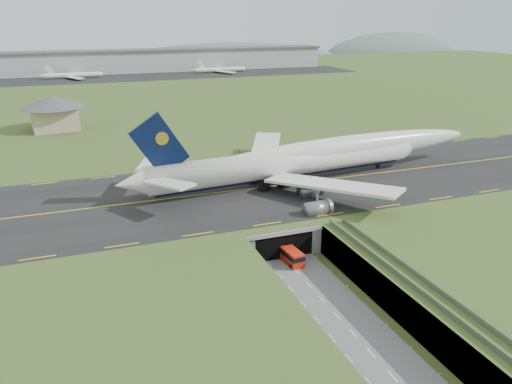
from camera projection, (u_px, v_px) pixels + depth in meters
name	position (u px, v px, depth m)	size (l,w,h in m)	color
ground	(301.00, 278.00, 90.50)	(900.00, 900.00, 0.00)	#3C5421
airfield_deck	(302.00, 263.00, 89.49)	(800.00, 800.00, 6.00)	gray
trench_road	(321.00, 298.00, 83.84)	(12.00, 75.00, 0.20)	slate
taxiway	(242.00, 190.00, 117.59)	(800.00, 44.00, 0.18)	black
tunnel_portal	(268.00, 227.00, 104.13)	(17.00, 22.30, 6.00)	gray
guideway	(422.00, 294.00, 75.43)	(3.00, 53.00, 7.05)	#A8A8A3
jumbo_jet	(312.00, 158.00, 123.55)	(98.17, 62.31, 20.68)	silver
shuttle_tram	(290.00, 255.00, 95.65)	(3.21, 7.06, 2.81)	red
service_building	(53.00, 110.00, 177.11)	(24.45, 24.45, 12.07)	tan
cargo_terminal	(120.00, 61.00, 350.11)	(320.00, 67.00, 15.60)	#B2B2B2
distant_hills	(174.00, 67.00, 492.58)	(700.00, 91.00, 60.00)	slate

